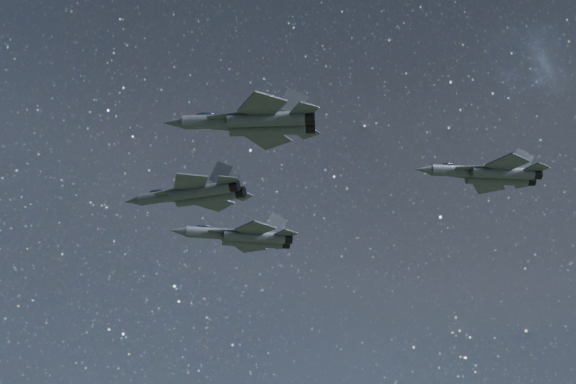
{
  "coord_description": "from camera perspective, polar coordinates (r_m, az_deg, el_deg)",
  "views": [
    {
      "loc": [
        -6.16,
        -77.64,
        110.54
      ],
      "look_at": [
        0.93,
        -4.29,
        144.45
      ],
      "focal_mm": 42.0,
      "sensor_mm": 36.0,
      "label": 1
    }
  ],
  "objects": [
    {
      "name": "jet_right",
      "position": [
        67.17,
        -2.87,
        5.93
      ],
      "size": [
        16.08,
        11.15,
        4.04
      ],
      "rotation": [
        0.0,
        0.0,
        -0.15
      ],
      "color": "#353A42"
    },
    {
      "name": "jet_left",
      "position": [
        97.62,
        -3.79,
        -3.79
      ],
      "size": [
        18.41,
        12.96,
        4.65
      ],
      "rotation": [
        0.0,
        0.0,
        0.08
      ],
      "color": "#353A42"
    },
    {
      "name": "jet_lead",
      "position": [
        80.15,
        -7.97,
        -0.14
      ],
      "size": [
        15.86,
        10.41,
        4.08
      ],
      "rotation": [
        0.0,
        0.0,
        -0.42
      ],
      "color": "#353A42"
    },
    {
      "name": "jet_slot",
      "position": [
        85.9,
        16.67,
        1.49
      ],
      "size": [
        15.87,
        11.34,
        4.06
      ],
      "rotation": [
        0.0,
        0.0,
        -0.01
      ],
      "color": "#353A42"
    }
  ]
}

